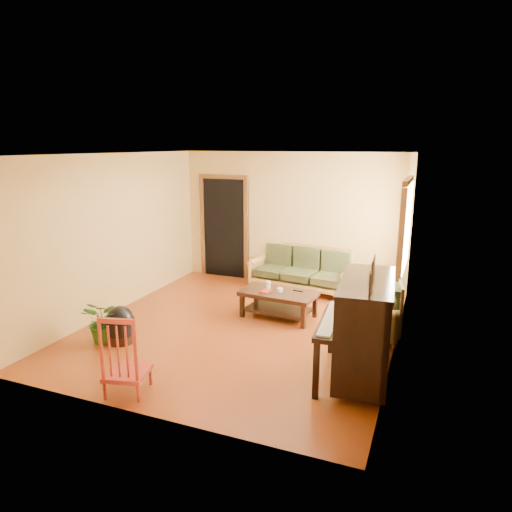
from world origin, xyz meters
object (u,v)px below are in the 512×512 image
at_px(piano, 365,330).
at_px(potted_plant, 105,321).
at_px(armchair, 373,308).
at_px(footstool, 121,329).
at_px(sofa, 301,269).
at_px(ceramic_crock, 383,291).
at_px(coffee_table, 279,304).
at_px(red_chair, 126,353).

xyz_separation_m(piano, potted_plant, (-3.54, -0.30, -0.30)).
height_order(armchair, footstool, armchair).
bearing_deg(piano, potted_plant, -179.81).
bearing_deg(footstool, piano, 3.40).
xyz_separation_m(piano, footstool, (-3.35, -0.20, -0.42)).
relative_size(footstool, potted_plant, 0.65).
relative_size(sofa, ceramic_crock, 8.17).
relative_size(sofa, potted_plant, 3.09).
xyz_separation_m(coffee_table, potted_plant, (-1.95, -1.83, 0.10)).
bearing_deg(piano, coffee_table, 131.29).
xyz_separation_m(sofa, coffee_table, (0.05, -1.48, -0.20)).
height_order(sofa, coffee_table, sofa).
bearing_deg(ceramic_crock, sofa, -175.07).
relative_size(piano, footstool, 3.40).
distance_m(coffee_table, red_chair, 2.95).
height_order(coffee_table, ceramic_crock, coffee_table).
height_order(sofa, ceramic_crock, sofa).
xyz_separation_m(piano, red_chair, (-2.41, -1.28, -0.14)).
xyz_separation_m(red_chair, ceramic_crock, (2.29, 4.43, -0.36)).
xyz_separation_m(footstool, potted_plant, (-0.19, -0.10, 0.12)).
relative_size(red_chair, potted_plant, 1.50).
distance_m(red_chair, potted_plant, 1.50).
distance_m(footstool, red_chair, 1.46).
bearing_deg(coffee_table, footstool, -135.60).
bearing_deg(coffee_table, armchair, -9.32).
relative_size(sofa, armchair, 2.24).
relative_size(coffee_table, ceramic_crock, 4.94).
height_order(piano, red_chair, piano).
distance_m(sofa, ceramic_crock, 1.55).
distance_m(sofa, footstool, 3.65).
bearing_deg(footstool, ceramic_crock, 45.96).
relative_size(coffee_table, piano, 0.85).
bearing_deg(ceramic_crock, armchair, -88.28).
bearing_deg(armchair, potted_plant, -164.04).
bearing_deg(sofa, coffee_table, -80.42).
height_order(red_chair, potted_plant, red_chair).
bearing_deg(coffee_table, ceramic_crock, 47.73).
bearing_deg(red_chair, piano, 13.78).
xyz_separation_m(piano, ceramic_crock, (-0.12, 3.14, -0.50)).
bearing_deg(armchair, red_chair, -140.97).
xyz_separation_m(footstool, red_chair, (0.94, -1.08, 0.28)).
relative_size(armchair, potted_plant, 1.38).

